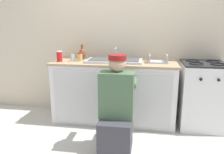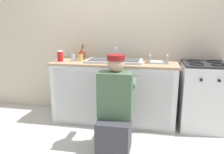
{
  "view_description": "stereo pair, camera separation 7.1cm",
  "coord_description": "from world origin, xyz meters",
  "px_view_note": "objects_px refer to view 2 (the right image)",
  "views": [
    {
      "loc": [
        0.47,
        -2.78,
        1.43
      ],
      "look_at": [
        0.0,
        0.1,
        0.72
      ],
      "focal_mm": 35.0,
      "sensor_mm": 36.0,
      "label": 1
    },
    {
      "loc": [
        0.54,
        -2.77,
        1.43
      ],
      "look_at": [
        0.0,
        0.1,
        0.72
      ],
      "focal_mm": 35.0,
      "sensor_mm": 36.0,
      "label": 2
    }
  ],
  "objects_px": {
    "plumber_person": "(115,112)",
    "stove_range": "(202,95)",
    "vase_decorative": "(83,54)",
    "soda_cup_red": "(60,56)",
    "dish_rack_tray": "(159,61)",
    "water_glass": "(73,58)",
    "sink_double_basin": "(115,60)",
    "condiment_jar": "(81,57)"
  },
  "relations": [
    {
      "from": "sink_double_basin",
      "to": "water_glass",
      "type": "distance_m",
      "value": 0.62
    },
    {
      "from": "stove_range",
      "to": "plumber_person",
      "type": "height_order",
      "value": "plumber_person"
    },
    {
      "from": "water_glass",
      "to": "soda_cup_red",
      "type": "height_order",
      "value": "soda_cup_red"
    },
    {
      "from": "stove_range",
      "to": "water_glass",
      "type": "height_order",
      "value": "water_glass"
    },
    {
      "from": "plumber_person",
      "to": "soda_cup_red",
      "type": "xyz_separation_m",
      "value": [
        -0.93,
        0.7,
        0.51
      ]
    },
    {
      "from": "stove_range",
      "to": "plumber_person",
      "type": "bearing_deg",
      "value": -143.66
    },
    {
      "from": "sink_double_basin",
      "to": "plumber_person",
      "type": "height_order",
      "value": "plumber_person"
    },
    {
      "from": "condiment_jar",
      "to": "dish_rack_tray",
      "type": "bearing_deg",
      "value": 3.37
    },
    {
      "from": "vase_decorative",
      "to": "soda_cup_red",
      "type": "bearing_deg",
      "value": -143.48
    },
    {
      "from": "vase_decorative",
      "to": "soda_cup_red",
      "type": "xyz_separation_m",
      "value": [
        -0.28,
        -0.21,
        -0.01
      ]
    },
    {
      "from": "stove_range",
      "to": "dish_rack_tray",
      "type": "distance_m",
      "value": 0.77
    },
    {
      "from": "water_glass",
      "to": "vase_decorative",
      "type": "height_order",
      "value": "vase_decorative"
    },
    {
      "from": "sink_double_basin",
      "to": "condiment_jar",
      "type": "relative_size",
      "value": 6.25
    },
    {
      "from": "condiment_jar",
      "to": "soda_cup_red",
      "type": "distance_m",
      "value": 0.3
    },
    {
      "from": "stove_range",
      "to": "soda_cup_red",
      "type": "distance_m",
      "value": 2.09
    },
    {
      "from": "dish_rack_tray",
      "to": "soda_cup_red",
      "type": "distance_m",
      "value": 1.42
    },
    {
      "from": "water_glass",
      "to": "condiment_jar",
      "type": "relative_size",
      "value": 0.78
    },
    {
      "from": "soda_cup_red",
      "to": "vase_decorative",
      "type": "bearing_deg",
      "value": 36.52
    },
    {
      "from": "water_glass",
      "to": "condiment_jar",
      "type": "xyz_separation_m",
      "value": [
        0.11,
        0.01,
        0.01
      ]
    },
    {
      "from": "water_glass",
      "to": "dish_rack_tray",
      "type": "xyz_separation_m",
      "value": [
        1.24,
        0.08,
        -0.03
      ]
    },
    {
      "from": "plumber_person",
      "to": "water_glass",
      "type": "height_order",
      "value": "plumber_person"
    },
    {
      "from": "sink_double_basin",
      "to": "dish_rack_tray",
      "type": "bearing_deg",
      "value": 2.41
    },
    {
      "from": "stove_range",
      "to": "dish_rack_tray",
      "type": "xyz_separation_m",
      "value": [
        -0.62,
        0.03,
        0.46
      ]
    },
    {
      "from": "soda_cup_red",
      "to": "water_glass",
      "type": "bearing_deg",
      "value": 19.25
    },
    {
      "from": "dish_rack_tray",
      "to": "vase_decorative",
      "type": "height_order",
      "value": "vase_decorative"
    },
    {
      "from": "vase_decorative",
      "to": "stove_range",
      "type": "bearing_deg",
      "value": -3.24
    },
    {
      "from": "sink_double_basin",
      "to": "soda_cup_red",
      "type": "relative_size",
      "value": 5.26
    },
    {
      "from": "stove_range",
      "to": "dish_rack_tray",
      "type": "bearing_deg",
      "value": 177.37
    },
    {
      "from": "sink_double_basin",
      "to": "vase_decorative",
      "type": "relative_size",
      "value": 3.48
    },
    {
      "from": "plumber_person",
      "to": "stove_range",
      "type": "bearing_deg",
      "value": 36.34
    },
    {
      "from": "condiment_jar",
      "to": "soda_cup_red",
      "type": "height_order",
      "value": "soda_cup_red"
    },
    {
      "from": "water_glass",
      "to": "dish_rack_tray",
      "type": "distance_m",
      "value": 1.24
    },
    {
      "from": "soda_cup_red",
      "to": "sink_double_basin",
      "type": "bearing_deg",
      "value": 8.01
    },
    {
      "from": "condiment_jar",
      "to": "soda_cup_red",
      "type": "xyz_separation_m",
      "value": [
        -0.29,
        -0.07,
        0.01
      ]
    },
    {
      "from": "condiment_jar",
      "to": "stove_range",
      "type": "bearing_deg",
      "value": 1.24
    },
    {
      "from": "plumber_person",
      "to": "soda_cup_red",
      "type": "relative_size",
      "value": 7.26
    },
    {
      "from": "condiment_jar",
      "to": "vase_decorative",
      "type": "xyz_separation_m",
      "value": [
        -0.01,
        0.14,
        0.03
      ]
    },
    {
      "from": "condiment_jar",
      "to": "soda_cup_red",
      "type": "relative_size",
      "value": 0.84
    },
    {
      "from": "vase_decorative",
      "to": "sink_double_basin",
      "type": "bearing_deg",
      "value": -10.85
    },
    {
      "from": "plumber_person",
      "to": "condiment_jar",
      "type": "height_order",
      "value": "plumber_person"
    },
    {
      "from": "sink_double_basin",
      "to": "water_glass",
      "type": "bearing_deg",
      "value": -175.31
    },
    {
      "from": "plumber_person",
      "to": "dish_rack_tray",
      "type": "bearing_deg",
      "value": 60.27
    }
  ]
}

